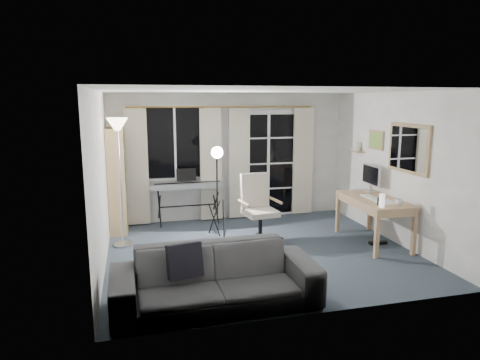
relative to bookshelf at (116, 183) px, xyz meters
name	(u,v)px	position (x,y,z in m)	size (l,w,h in m)	color
floor	(260,252)	(2.12, -1.65, -0.87)	(4.50, 4.00, 0.02)	#323C48
window	(175,143)	(1.07, 0.32, 0.64)	(1.20, 0.08, 1.40)	white
french_door	(268,165)	(2.87, 0.32, 0.17)	(1.32, 0.09, 2.11)	white
curtains	(224,163)	(1.98, 0.23, 0.23)	(3.60, 0.07, 2.13)	gold
bookshelf	(116,183)	(0.00, 0.00, 0.00)	(0.30, 0.85, 1.81)	#A37B56
torchiere_lamp	(118,144)	(0.10, -0.85, 0.76)	(0.34, 0.34, 2.01)	#B2B2B7
keyboard_piano	(187,186)	(1.25, 0.04, -0.13)	(1.34, 0.65, 0.97)	black
studio_light	(217,163)	(1.65, -0.76, 0.40)	(0.31, 0.31, 1.57)	black
office_chair	(257,203)	(2.20, -1.21, -0.20)	(0.76, 0.77, 1.12)	black
desk	(374,204)	(4.00, -1.70, -0.22)	(0.73, 1.39, 0.73)	tan
monitor	(371,176)	(4.20, -1.25, 0.15)	(0.18, 0.53, 0.46)	silver
desk_clutter	(378,212)	(3.94, -1.92, -0.28)	(0.45, 0.83, 0.93)	white
mug	(399,201)	(4.10, -2.20, -0.07)	(0.12, 0.09, 0.12)	silver
wall_mirror	(409,149)	(4.34, -2.00, 0.69)	(0.04, 0.94, 0.74)	#A37B56
framed_print	(376,140)	(4.35, -1.10, 0.74)	(0.03, 0.42, 0.32)	#A37B56
wall_shelf	(357,148)	(4.28, -0.60, 0.55)	(0.16, 0.30, 0.18)	#A37B56
sofa	(215,268)	(1.13, -3.20, -0.42)	(2.28, 0.70, 0.89)	#333335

